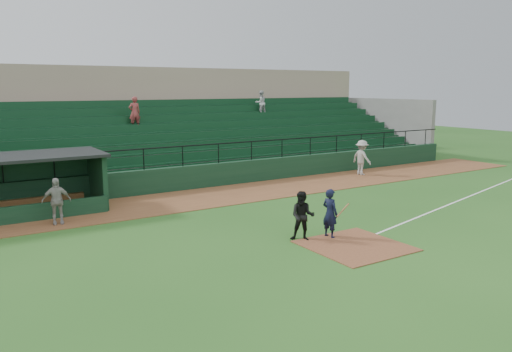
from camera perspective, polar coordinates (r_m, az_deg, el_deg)
ground at (r=17.29m, az=8.95°, el=-7.05°), size 90.00×90.00×0.00m
warning_track at (r=23.68m, az=-3.88°, el=-2.22°), size 40.00×4.00×0.03m
home_plate_dirt at (r=16.59m, az=11.25°, el=-7.81°), size 3.00×3.00×0.03m
foul_line at (r=23.87m, az=21.65°, el=-2.85°), size 17.49×4.44×0.01m
stadium_structure at (r=30.97m, az=-11.44°, el=4.80°), size 38.00×13.08×6.40m
batter_at_plate at (r=17.15m, az=8.46°, el=-4.23°), size 1.04×0.70×1.69m
umpire at (r=16.71m, az=5.34°, el=-4.59°), size 1.03×1.02×1.68m
runner at (r=29.61m, az=11.99°, el=2.08°), size 0.81×1.33×2.01m
dugout_player_a at (r=19.95m, az=-21.84°, el=-2.66°), size 1.07×0.55×1.75m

